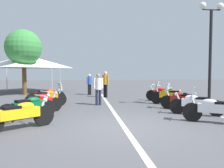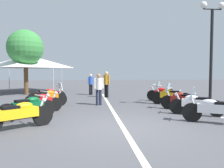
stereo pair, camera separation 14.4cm
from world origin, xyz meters
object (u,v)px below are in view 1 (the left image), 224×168
at_px(motorcycle_left_row_2, 39,103).
at_px(motorcycle_left_row_3, 47,98).
at_px(street_lamp_twin_globe, 211,37).
at_px(roadside_tree_0, 24,48).
at_px(motorcycle_right_row_0, 214,109).
at_px(bystander_0, 89,83).
at_px(motorcycle_left_row_1, 29,107).
at_px(event_tent, 26,61).
at_px(motorcycle_left_row_4, 47,95).
at_px(motorcycle_right_row_1, 196,104).
at_px(motorcycle_right_row_3, 170,96).
at_px(motorcycle_left_row_0, 20,115).
at_px(motorcycle_right_row_2, 181,100).
at_px(bystander_2, 98,87).
at_px(bystander_1, 105,82).
at_px(motorcycle_right_row_4, 163,94).

xyz_separation_m(motorcycle_left_row_2, motorcycle_left_row_3, (1.59, -0.03, 0.02)).
relative_size(street_lamp_twin_globe, roadside_tree_0, 1.02).
xyz_separation_m(motorcycle_right_row_0, bystander_0, (9.60, 4.09, 0.45)).
height_order(motorcycle_left_row_3, motorcycle_right_row_0, motorcycle_right_row_0).
bearing_deg(motorcycle_left_row_3, street_lamp_twin_globe, -38.90).
bearing_deg(motorcycle_left_row_1, event_tent, 66.73).
height_order(motorcycle_left_row_2, motorcycle_left_row_4, motorcycle_left_row_4).
height_order(motorcycle_right_row_1, motorcycle_right_row_3, motorcycle_right_row_3).
bearing_deg(roadside_tree_0, motorcycle_left_row_1, -163.72).
bearing_deg(motorcycle_right_row_3, motorcycle_right_row_0, 124.73).
bearing_deg(motorcycle_right_row_3, motorcycle_left_row_0, 69.31).
xyz_separation_m(motorcycle_right_row_2, bystander_0, (7.04, 4.09, 0.46)).
relative_size(motorcycle_left_row_4, motorcycle_right_row_1, 0.99).
height_order(motorcycle_left_row_1, bystander_2, bystander_2).
distance_m(motorcycle_right_row_3, event_tent, 12.78).
xyz_separation_m(motorcycle_left_row_1, motorcycle_right_row_0, (-1.31, -6.42, 0.01)).
bearing_deg(motorcycle_left_row_4, bystander_0, 27.44).
relative_size(motorcycle_left_row_1, roadside_tree_0, 0.35).
height_order(motorcycle_left_row_2, roadside_tree_0, roadside_tree_0).
bearing_deg(bystander_1, motorcycle_left_row_4, 169.69).
distance_m(motorcycle_left_row_3, roadside_tree_0, 7.50).
relative_size(motorcycle_left_row_3, motorcycle_left_row_4, 1.00).
bearing_deg(motorcycle_right_row_1, motorcycle_left_row_0, 40.82).
distance_m(motorcycle_left_row_3, motorcycle_right_row_0, 7.53).
xyz_separation_m(motorcycle_right_row_3, bystander_0, (5.48, 4.17, 0.45)).
height_order(motorcycle_right_row_2, roadside_tree_0, roadside_tree_0).
bearing_deg(bystander_0, motorcycle_right_row_2, 166.57).
bearing_deg(motorcycle_right_row_1, bystander_1, -36.38).
height_order(motorcycle_right_row_0, motorcycle_right_row_2, motorcycle_right_row_0).
bearing_deg(bystander_1, motorcycle_left_row_1, -162.17).
distance_m(bystander_1, roadside_tree_0, 7.04).
distance_m(motorcycle_left_row_0, motorcycle_left_row_3, 4.24).
bearing_deg(roadside_tree_0, motorcycle_right_row_3, -124.31).
relative_size(motorcycle_left_row_0, motorcycle_left_row_3, 0.96).
bearing_deg(motorcycle_right_row_1, event_tent, -21.30).
distance_m(motorcycle_right_row_1, bystander_1, 7.16).
xyz_separation_m(motorcycle_left_row_0, motorcycle_right_row_4, (5.51, -6.51, -0.00)).
xyz_separation_m(motorcycle_left_row_2, roadside_tree_0, (7.82, 2.74, 3.14)).
relative_size(motorcycle_right_row_2, motorcycle_right_row_3, 0.91).
height_order(motorcycle_right_row_1, street_lamp_twin_globe, street_lamp_twin_globe).
xyz_separation_m(motorcycle_left_row_1, motorcycle_left_row_2, (1.24, -0.10, -0.01)).
xyz_separation_m(motorcycle_left_row_4, bystander_1, (2.37, -3.49, 0.60)).
distance_m(motorcycle_left_row_1, bystander_2, 4.18).
relative_size(motorcycle_right_row_1, event_tent, 0.35).
bearing_deg(motorcycle_right_row_0, bystander_2, -22.67).
distance_m(street_lamp_twin_globe, roadside_tree_0, 13.01).
relative_size(motorcycle_left_row_1, bystander_0, 1.11).
relative_size(motorcycle_left_row_3, street_lamp_twin_globe, 0.38).
bearing_deg(motorcycle_right_row_2, street_lamp_twin_globe, -128.12).
relative_size(street_lamp_twin_globe, event_tent, 0.91).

